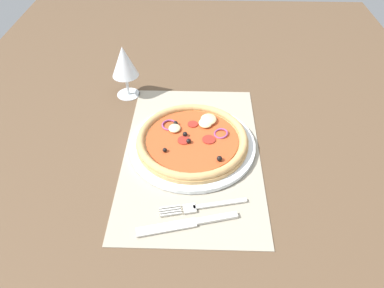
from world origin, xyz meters
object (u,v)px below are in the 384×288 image
(knife, at_px, (187,224))
(wine_glass, at_px, (124,63))
(fork, at_px, (199,207))
(pizza, at_px, (192,139))
(plate, at_px, (192,144))

(knife, height_order, wine_glass, wine_glass)
(fork, bearing_deg, pizza, -96.25)
(plate, distance_m, knife, 0.22)
(plate, xyz_separation_m, knife, (-0.22, 0.00, -0.00))
(plate, bearing_deg, wine_glass, 41.08)
(wine_glass, bearing_deg, fork, -152.65)
(pizza, height_order, fork, pizza)
(plate, distance_m, wine_glass, 0.30)
(plate, bearing_deg, pizza, -17.58)
(pizza, height_order, wine_glass, wine_glass)
(fork, relative_size, wine_glass, 1.20)
(knife, bearing_deg, wine_glass, -81.05)
(plate, bearing_deg, fork, -174.38)
(knife, distance_m, wine_glass, 0.49)
(pizza, distance_m, wine_glass, 0.30)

